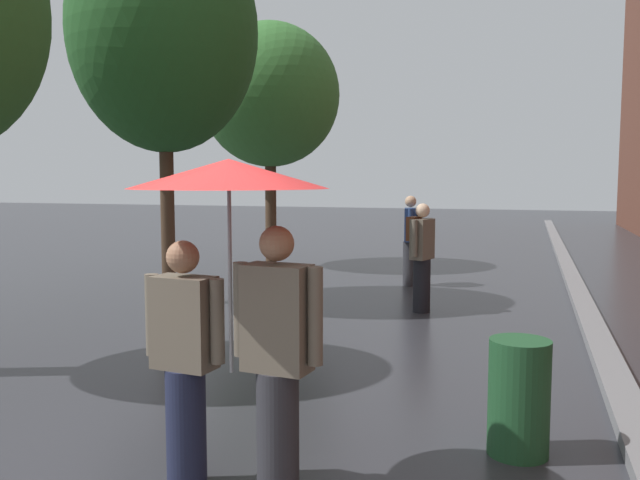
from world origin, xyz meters
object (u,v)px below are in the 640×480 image
street_tree_2 (270,96)px  street_tree_1 (164,32)px  litter_bin (519,397)px  pedestrian_walking_far (411,238)px  pedestrian_walking_midground (421,254)px  couple_under_umbrella (230,268)px

street_tree_2 → street_tree_1: bearing=-89.0°
street_tree_1 → street_tree_2: (-0.08, 4.58, -0.43)m
street_tree_1 → litter_bin: (5.44, -4.34, -3.84)m
pedestrian_walking_far → street_tree_2: bearing=154.3°
street_tree_1 → pedestrian_walking_midground: (3.96, 0.53, -3.39)m
pedestrian_walking_midground → street_tree_2: bearing=134.9°
street_tree_2 → couple_under_umbrella: bearing=-69.4°
pedestrian_walking_far → couple_under_umbrella: bearing=-87.7°
street_tree_1 → pedestrian_walking_midground: street_tree_1 is taller
pedestrian_walking_midground → pedestrian_walking_far: bearing=103.4°
pedestrian_walking_midground → pedestrian_walking_far: 2.44m
street_tree_1 → street_tree_2: bearing=91.0°
litter_bin → pedestrian_walking_midground: bearing=106.9°
street_tree_2 → pedestrian_walking_midground: (4.04, -4.05, -2.96)m
couple_under_umbrella → pedestrian_walking_far: 8.48m
street_tree_1 → litter_bin: bearing=-38.6°
street_tree_2 → pedestrian_walking_far: 4.85m
litter_bin → pedestrian_walking_far: bearing=105.7°
street_tree_1 → pedestrian_walking_far: bearing=40.6°
street_tree_1 → couple_under_umbrella: 7.25m
couple_under_umbrella → litter_bin: (1.71, 1.21, -1.04)m
street_tree_2 → litter_bin: size_ratio=6.39×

